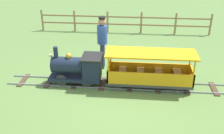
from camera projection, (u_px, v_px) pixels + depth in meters
name	position (u px, v px, depth m)	size (l,w,h in m)	color
ground_plane	(118.00, 85.00, 7.37)	(60.00, 60.00, 0.00)	#608442
track	(116.00, 84.00, 7.37)	(0.69, 6.05, 0.04)	gray
locomotive	(78.00, 68.00, 7.25)	(0.65, 1.45, 1.03)	#192338
passenger_car	(150.00, 73.00, 7.12)	(0.75, 2.35, 0.97)	#3F3F3F
conductor_person	(102.00, 38.00, 7.95)	(0.30, 0.30, 1.62)	#282D47
fence_section	(124.00, 21.00, 11.12)	(0.08, 7.13, 0.90)	#93754C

